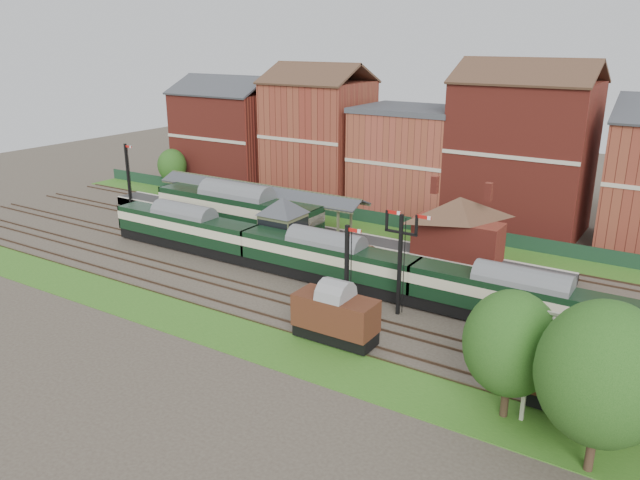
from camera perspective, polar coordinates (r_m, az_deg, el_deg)
The scene contains 21 objects.
ground at distance 56.48m, azimuth -2.80°, elevation -3.09°, with size 160.00×160.00×0.00m, color #473D33.
grass_back at distance 69.39m, azimuth 4.86°, elevation 0.98°, with size 90.00×4.50×0.06m, color #2D6619.
grass_front at distance 48.02m, azimuth -11.17°, elevation -7.38°, with size 90.00×5.00×0.06m, color #2D6619.
fence at distance 70.89m, azimuth 5.63°, elevation 1.94°, with size 90.00×0.12×1.50m, color #193823.
platform at distance 66.57m, azimuth -1.47°, elevation 0.72°, with size 55.00×3.40×1.00m, color #2D2D2D.
signal_box at distance 59.60m, azimuth -3.39°, elevation 1.30°, with size 5.40×5.40×6.00m.
brick_hut at distance 56.12m, azimuth 3.28°, elevation -1.93°, with size 3.20×2.64×2.94m.
station_building at distance 58.15m, azimuth 12.53°, elevation 1.24°, with size 8.10×8.10×5.90m.
canopy at distance 68.91m, azimuth -5.65°, elevation 4.77°, with size 26.00×3.89×4.08m.
semaphore_bracket at distance 47.13m, azimuth 7.36°, elevation -1.61°, with size 3.60×0.25×8.18m.
semaphore_platform_end at distance 80.77m, azimuth -17.14°, elevation 5.72°, with size 1.23×0.25×8.00m.
semaphore_siding at distance 44.42m, azimuth 2.47°, elevation -3.38°, with size 1.23×0.25×8.00m.
yard_lamp at distance 35.99m, azimuth 18.53°, elevation -10.10°, with size 2.60×0.22×7.00m.
town_backdrop at distance 75.68m, azimuth 8.11°, elevation 7.75°, with size 69.00×10.00×16.00m.
dmu_train at distance 53.67m, azimuth 0.55°, elevation -1.66°, with size 49.90×2.63×3.83m.
platform_railcar at distance 67.20m, azimuth -7.58°, elevation 2.69°, with size 20.19×3.18×4.65m.
goods_van_a at distance 43.55m, azimuth 1.42°, elevation -6.88°, with size 5.85×2.53×3.55m.
goods_van_b at distance 38.66m, azimuth 23.09°, elevation -11.76°, with size 6.14×2.66×3.72m.
tree_near at distance 32.62m, azimuth 24.45°, elevation -11.09°, with size 6.23×6.23×9.00m.
tree_far at distance 35.78m, azimuth 17.05°, elevation -9.03°, with size 5.20×5.20×7.59m.
tree_back at distance 88.66m, azimuth -13.37°, elevation 6.65°, with size 3.95×3.95×5.77m.
Camera 1 is at (30.67, -42.79, 20.46)m, focal length 35.00 mm.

